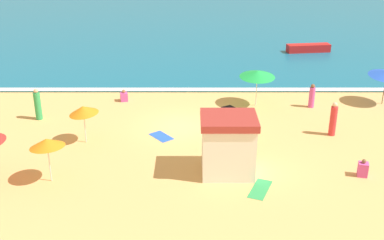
# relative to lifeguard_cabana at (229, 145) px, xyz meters

# --- Properties ---
(ground_plane) EXTENTS (60.00, 60.00, 0.00)m
(ground_plane) POSITION_rel_lifeguard_cabana_xyz_m (-2.31, 5.40, -1.46)
(ground_plane) COLOR #E5B26B
(ocean_water) EXTENTS (60.00, 44.00, 0.10)m
(ocean_water) POSITION_rel_lifeguard_cabana_xyz_m (-2.31, 33.40, -1.41)
(ocean_water) COLOR #146B93
(ocean_water) RESTS_ON ground_plane
(wave_breaker_foam) EXTENTS (57.00, 0.70, 0.01)m
(wave_breaker_foam) POSITION_rel_lifeguard_cabana_xyz_m (-2.31, 11.70, -1.35)
(wave_breaker_foam) COLOR white
(wave_breaker_foam) RESTS_ON ocean_water
(lifeguard_cabana) EXTENTS (2.59, 2.26, 2.86)m
(lifeguard_cabana) POSITION_rel_lifeguard_cabana_xyz_m (0.00, 0.00, 0.00)
(lifeguard_cabana) COLOR white
(lifeguard_cabana) RESTS_ON ground_plane
(beach_umbrella_0) EXTENTS (2.29, 2.32, 2.42)m
(beach_umbrella_0) POSITION_rel_lifeguard_cabana_xyz_m (2.45, 8.87, 0.67)
(beach_umbrella_0) COLOR silver
(beach_umbrella_0) RESTS_ON ground_plane
(beach_umbrella_1) EXTENTS (2.26, 2.26, 2.20)m
(beach_umbrella_1) POSITION_rel_lifeguard_cabana_xyz_m (-8.17, -0.81, 0.48)
(beach_umbrella_1) COLOR silver
(beach_umbrella_1) RESTS_ON ground_plane
(beach_umbrella_2) EXTENTS (2.05, 2.03, 2.16)m
(beach_umbrella_2) POSITION_rel_lifeguard_cabana_xyz_m (-7.42, 3.33, 0.41)
(beach_umbrella_2) COLOR silver
(beach_umbrella_2) RESTS_ON ground_plane
(beach_tent) EXTENTS (2.81, 2.70, 1.17)m
(beach_tent) POSITION_rel_lifeguard_cabana_xyz_m (0.41, 3.72, -0.87)
(beach_tent) COLOR yellow
(beach_tent) RESTS_ON ground_plane
(beachgoer_1) EXTENTS (0.44, 0.44, 1.93)m
(beachgoer_1) POSITION_rel_lifeguard_cabana_xyz_m (-10.91, 6.55, -0.55)
(beachgoer_1) COLOR green
(beachgoer_1) RESTS_ON ground_plane
(beachgoer_2) EXTENTS (0.56, 0.56, 0.79)m
(beachgoer_2) POSITION_rel_lifeguard_cabana_xyz_m (-6.19, 9.68, -1.14)
(beachgoer_2) COLOR #D84CA5
(beachgoer_2) RESTS_ON ground_plane
(beachgoer_3) EXTENTS (0.45, 0.45, 1.95)m
(beachgoer_3) POSITION_rel_lifeguard_cabana_xyz_m (6.13, 4.27, -0.54)
(beachgoer_3) COLOR red
(beachgoer_3) RESTS_ON ground_plane
(beachgoer_4) EXTENTS (0.49, 0.49, 1.55)m
(beachgoer_4) POSITION_rel_lifeguard_cabana_xyz_m (5.96, 8.56, -0.73)
(beachgoer_4) COLOR #D84CA5
(beachgoer_4) RESTS_ON ground_plane
(beachgoer_5) EXTENTS (0.54, 0.54, 0.87)m
(beachgoer_5) POSITION_rel_lifeguard_cabana_xyz_m (6.32, -0.35, -1.09)
(beachgoer_5) COLOR #D84CA5
(beachgoer_5) RESTS_ON ground_plane
(beach_towel_0) EXTENTS (1.34, 1.93, 0.01)m
(beach_towel_0) POSITION_rel_lifeguard_cabana_xyz_m (1.36, -1.57, -1.45)
(beach_towel_0) COLOR green
(beach_towel_0) RESTS_ON ground_plane
(beach_towel_1) EXTENTS (1.51, 1.62, 0.01)m
(beach_towel_1) POSITION_rel_lifeguard_cabana_xyz_m (-3.39, 4.03, -1.45)
(beach_towel_1) COLOR blue
(beach_towel_1) RESTS_ON ground_plane
(beach_towel_3) EXTENTS (1.29, 1.42, 0.01)m
(beach_towel_3) POSITION_rel_lifeguard_cabana_xyz_m (0.80, 8.22, -1.45)
(beach_towel_3) COLOR black
(beach_towel_3) RESTS_ON ground_plane
(beach_towel_4) EXTENTS (0.74, 1.19, 0.01)m
(beach_towel_4) POSITION_rel_lifeguard_cabana_xyz_m (1.20, 6.21, -1.45)
(beach_towel_4) COLOR orange
(beach_towel_4) RESTS_ON ground_plane
(small_boat_0) EXTENTS (3.97, 1.47, 0.69)m
(small_boat_0) POSITION_rel_lifeguard_cabana_xyz_m (8.81, 22.04, -1.01)
(small_boat_0) COLOR red
(small_boat_0) RESTS_ON ocean_water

